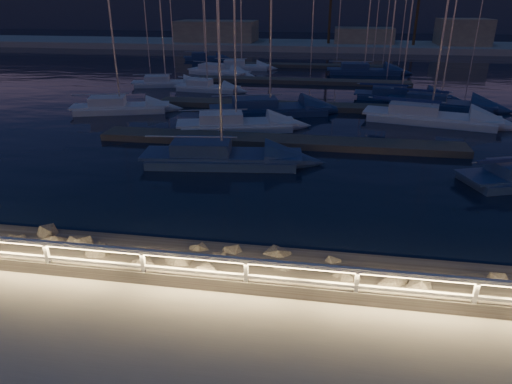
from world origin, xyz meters
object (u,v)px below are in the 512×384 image
sailboat_c (267,108)px  sailboat_j (164,82)px  sailboat_m (204,57)px  sailboat_i (240,66)px  sailboat_g (427,116)px  sailboat_b (218,155)px  sailboat_a (118,106)px  sailboat_e (206,87)px  sailboat_h (437,102)px  sailboat_l (398,95)px  guard_rail (208,264)px  sailboat_k (362,70)px  sailboat_n (217,71)px  sailboat_f (233,123)px

sailboat_c → sailboat_j: sailboat_c is taller
sailboat_j → sailboat_m: size_ratio=1.10×
sailboat_m → sailboat_i: bearing=-63.3°
sailboat_g → sailboat_b: bearing=-125.8°
sailboat_i → sailboat_m: (-6.96, 8.47, -0.04)m
sailboat_a → sailboat_e: sailboat_a is taller
sailboat_h → sailboat_l: sailboat_h is taller
guard_rail → sailboat_k: size_ratio=3.04×
sailboat_e → sailboat_c: bearing=-43.1°
sailboat_i → sailboat_n: sailboat_n is taller
sailboat_b → sailboat_e: bearing=100.1°
sailboat_h → sailboat_k: sailboat_k is taller
sailboat_b → sailboat_c: (0.97, 11.67, -0.00)m
sailboat_f → sailboat_n: (-6.79, 23.27, -0.01)m
guard_rail → sailboat_n: sailboat_n is taller
sailboat_l → guard_rail: bearing=-100.3°
sailboat_c → sailboat_j: (-11.91, 10.30, -0.07)m
sailboat_n → sailboat_h: bearing=-12.6°
sailboat_h → sailboat_l: 3.86m
guard_rail → sailboat_g: (9.92, 23.06, -0.91)m
sailboat_i → sailboat_l: size_ratio=0.88×
sailboat_l → sailboat_h: bearing=-39.4°
sailboat_e → sailboat_i: sailboat_i is taller
sailboat_l → sailboat_f: bearing=-129.4°
sailboat_a → sailboat_k: (19.70, 23.03, -0.00)m
sailboat_b → sailboat_g: 16.79m
sailboat_j → sailboat_g: bearing=-40.0°
sailboat_f → sailboat_e: bearing=97.1°
guard_rail → sailboat_k: (6.50, 45.45, -0.93)m
sailboat_g → sailboat_n: (-20.01, 19.02, -0.04)m
sailboat_k → sailboat_m: bearing=153.2°
sailboat_b → sailboat_m: size_ratio=1.40×
sailboat_e → sailboat_i: 14.44m
sailboat_b → sailboat_h: (14.32, 16.26, -0.05)m
guard_rail → sailboat_b: sailboat_b is taller
sailboat_e → sailboat_m: (-6.48, 22.91, -0.01)m
sailboat_f → sailboat_i: sailboat_f is taller
sailboat_f → sailboat_m: bearing=93.0°
sailboat_a → sailboat_j: (-0.42, 11.53, -0.05)m
sailboat_i → sailboat_h: bearing=-49.2°
sailboat_c → sailboat_l: bearing=18.0°
sailboat_h → sailboat_g: bearing=-93.6°
sailboat_e → sailboat_n: bearing=104.5°
sailboat_l → sailboat_n: (-19.00, 11.12, 0.02)m
sailboat_l → sailboat_g: bearing=-77.0°
sailboat_b → sailboat_a: bearing=128.5°
sailboat_e → sailboat_l: sailboat_l is taller
sailboat_f → sailboat_a: bearing=144.7°
sailboat_b → sailboat_k: sailboat_k is taller
sailboat_l → sailboat_i: bearing=143.7°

